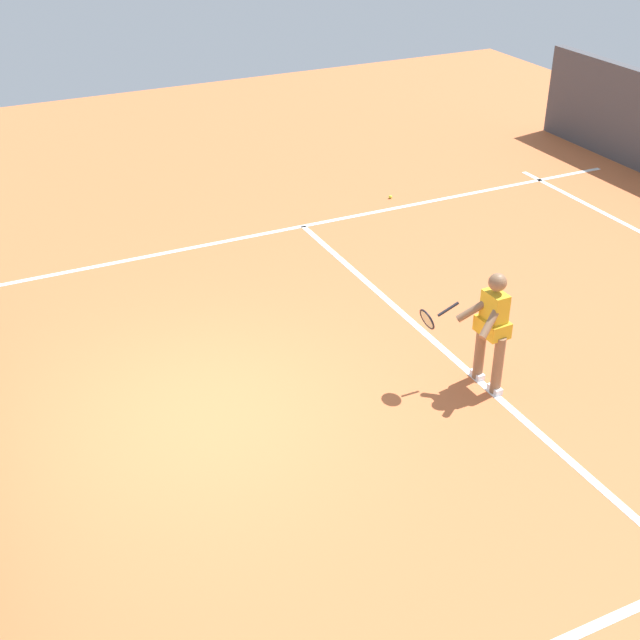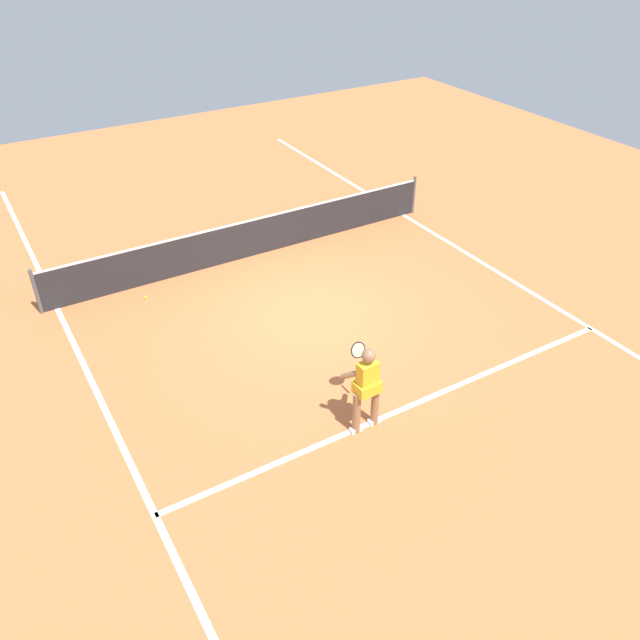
{
  "view_description": "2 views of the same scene",
  "coord_description": "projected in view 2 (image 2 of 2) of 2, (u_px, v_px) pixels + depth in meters",
  "views": [
    {
      "loc": [
        -8.01,
        2.36,
        6.07
      ],
      "look_at": [
        -0.37,
        -1.32,
        1.14
      ],
      "focal_mm": 48.15,
      "sensor_mm": 36.0,
      "label": 1
    },
    {
      "loc": [
        -5.49,
        -9.54,
        7.26
      ],
      "look_at": [
        -0.63,
        -1.39,
        0.84
      ],
      "focal_mm": 36.22,
      "sensor_mm": 36.0,
      "label": 2
    }
  ],
  "objects": [
    {
      "name": "court_net",
      "position": [
        250.0,
        238.0,
        14.92
      ],
      "size": [
        9.56,
        0.08,
        1.01
      ],
      "color": "#4C4C51",
      "rests_on": "ground"
    },
    {
      "name": "sideline_left_marking",
      "position": [
        93.0,
        384.0,
        11.3
      ],
      "size": [
        0.1,
        19.84,
        0.01
      ],
      "primitive_type": "cube",
      "color": "white",
      "rests_on": "ground"
    },
    {
      "name": "service_line_marking",
      "position": [
        411.0,
        406.0,
        10.82
      ],
      "size": [
        8.88,
        0.1,
        0.01
      ],
      "primitive_type": "cube",
      "color": "white",
      "rests_on": "ground"
    },
    {
      "name": "sideline_right_marking",
      "position": [
        476.0,
        259.0,
        15.06
      ],
      "size": [
        0.1,
        19.84,
        0.01
      ],
      "primitive_type": "cube",
      "color": "white",
      "rests_on": "ground"
    },
    {
      "name": "ground_plane",
      "position": [
        312.0,
        312.0,
        13.18
      ],
      "size": [
        28.4,
        28.4,
        0.0
      ],
      "primitive_type": "plane",
      "color": "#C66638"
    },
    {
      "name": "tennis_ball_near",
      "position": [
        146.0,
        297.0,
        13.6
      ],
      "size": [
        0.07,
        0.07,
        0.07
      ],
      "primitive_type": "sphere",
      "color": "#D1E533",
      "rests_on": "ground"
    },
    {
      "name": "tennis_player",
      "position": [
        366.0,
        385.0,
        9.95
      ],
      "size": [
        0.76,
        0.94,
        1.55
      ],
      "color": "#8C6647",
      "rests_on": "ground"
    }
  ]
}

